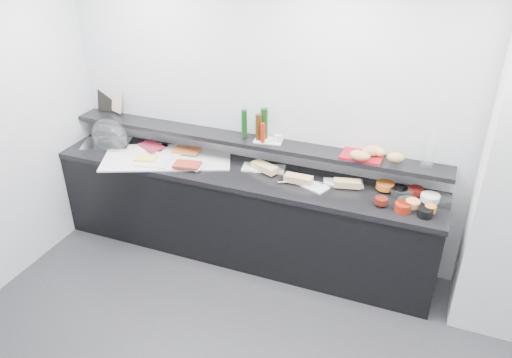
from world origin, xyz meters
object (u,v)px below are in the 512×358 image
at_px(sandwich_plate_mid, 310,185).
at_px(bread_tray, 362,156).
at_px(condiment_tray, 268,140).
at_px(framed_print, 108,99).
at_px(carafe, 429,152).
at_px(cloche_base, 107,145).

relative_size(sandwich_plate_mid, bread_tray, 0.94).
bearing_deg(condiment_tray, sandwich_plate_mid, -33.61).
height_order(framed_print, condiment_tray, framed_print).
distance_m(framed_print, condiment_tray, 1.79).
height_order(framed_print, bread_tray, framed_print).
distance_m(sandwich_plate_mid, framed_print, 2.31).
relative_size(sandwich_plate_mid, condiment_tray, 1.28).
distance_m(bread_tray, carafe, 0.54).
xyz_separation_m(sandwich_plate_mid, framed_print, (-2.25, 0.32, 0.37)).
bearing_deg(carafe, sandwich_plate_mid, -168.41).
relative_size(bread_tray, carafe, 1.15).
bearing_deg(bread_tray, sandwich_plate_mid, -149.74).
xyz_separation_m(condiment_tray, bread_tray, (0.85, -0.01, 0.00)).
bearing_deg(cloche_base, framed_print, 92.42).
bearing_deg(carafe, cloche_base, -176.74).
distance_m(framed_print, carafe, 3.17).
xyz_separation_m(cloche_base, carafe, (3.02, 0.17, 0.38)).
relative_size(cloche_base, condiment_tray, 1.81).
bearing_deg(bread_tray, cloche_base, -173.57).
xyz_separation_m(cloche_base, sandwich_plate_mid, (2.11, -0.01, -0.01)).
bearing_deg(cloche_base, carafe, -18.86).
height_order(cloche_base, bread_tray, bread_tray).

